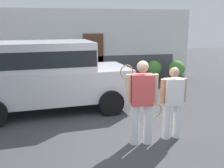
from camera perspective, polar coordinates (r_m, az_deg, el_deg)
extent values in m
plane|color=#38383A|center=(6.05, 2.67, -12.26)|extent=(40.00, 40.00, 0.00)
cube|color=white|center=(12.25, -5.60, 8.26)|extent=(9.86, 0.30, 3.17)
cube|color=#4C4C51|center=(12.19, -5.38, 3.32)|extent=(8.28, 0.10, 1.10)
cube|color=brown|center=(12.13, -3.97, 5.69)|extent=(0.90, 0.06, 2.10)
cube|color=#B7B7BC|center=(8.12, -12.76, -0.02)|extent=(4.75, 2.30, 0.90)
cube|color=#B7B7BC|center=(7.96, -14.86, 5.83)|extent=(3.04, 2.01, 0.80)
cube|color=black|center=(7.96, -14.85, 5.69)|extent=(2.99, 2.02, 0.44)
cylinder|color=black|center=(9.37, -3.65, -0.76)|extent=(0.74, 0.32, 0.72)
cylinder|color=black|center=(7.60, -0.22, -4.01)|extent=(0.74, 0.32, 0.72)
cylinder|color=black|center=(9.17, -22.82, -2.07)|extent=(0.74, 0.32, 0.72)
cylinder|color=white|center=(5.89, 7.70, -8.45)|extent=(0.21, 0.21, 0.88)
cylinder|color=white|center=(5.83, 4.78, -8.57)|extent=(0.21, 0.21, 0.88)
cube|color=#E04C4C|center=(5.62, 6.44, -1.20)|extent=(0.48, 0.34, 0.66)
sphere|color=beige|center=(5.53, 6.56, 3.69)|extent=(0.24, 0.24, 0.24)
cylinder|color=beige|center=(5.68, 9.23, -0.87)|extent=(0.11, 0.11, 0.60)
cylinder|color=beige|center=(5.57, 3.60, -0.98)|extent=(0.11, 0.11, 0.60)
torus|color=olive|center=(5.54, 3.13, 2.65)|extent=(0.29, 0.07, 0.29)
cylinder|color=olive|center=(5.59, 3.10, 0.28)|extent=(0.03, 0.03, 0.20)
cylinder|color=white|center=(6.32, 13.73, -7.63)|extent=(0.19, 0.19, 0.79)
cylinder|color=white|center=(6.21, 11.47, -7.88)|extent=(0.19, 0.19, 0.79)
cube|color=white|center=(6.06, 12.93, -1.63)|extent=(0.41, 0.25, 0.59)
sphere|color=tan|center=(5.96, 13.14, 2.44)|extent=(0.22, 0.22, 0.22)
cylinder|color=tan|center=(6.16, 15.08, -1.26)|extent=(0.10, 0.10, 0.54)
cylinder|color=tan|center=(5.95, 10.73, -1.53)|extent=(0.10, 0.10, 0.54)
torus|color=olive|center=(6.07, 9.24, -5.50)|extent=(0.37, 0.03, 0.37)
cylinder|color=olive|center=(6.00, 9.33, -3.37)|extent=(0.03, 0.03, 0.20)
cylinder|color=brown|center=(12.22, 8.81, 1.28)|extent=(0.45, 0.45, 0.28)
sphere|color=#4C8C38|center=(12.14, 8.88, 3.30)|extent=(0.70, 0.70, 0.70)
cylinder|color=brown|center=(12.31, 13.51, 1.18)|extent=(0.46, 0.46, 0.28)
sphere|color=#4C8C38|center=(12.23, 13.62, 3.22)|extent=(0.72, 0.72, 0.72)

